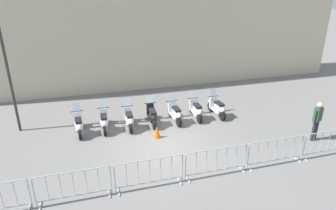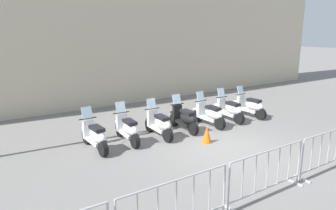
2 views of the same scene
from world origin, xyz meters
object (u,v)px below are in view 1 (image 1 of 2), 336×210
at_px(barrier_segment_4, 276,152).
at_px(barrier_segment_5, 329,143).
at_px(motorcycle_5, 196,110).
at_px(barrier_segment_3, 216,162).
at_px(officer_near_row_end, 317,119).
at_px(motorcycle_4, 175,113).
at_px(traffic_cone, 157,132).
at_px(motorcycle_1, 104,121).
at_px(motorcycle_6, 217,108).
at_px(motorcycle_2, 129,119).
at_px(barrier_segment_1, 74,186).
at_px(motorcycle_3, 152,115).
at_px(barrier_segment_2, 150,173).
at_px(motorcycle_0, 79,124).
at_px(street_lamp, 4,51).

height_order(barrier_segment_4, barrier_segment_5, same).
xyz_separation_m(motorcycle_5, barrier_segment_3, (-1.16, -4.59, 0.07)).
bearing_deg(officer_near_row_end, barrier_segment_5, -108.58).
distance_m(motorcycle_4, traffic_cone, 1.81).
distance_m(motorcycle_1, motorcycle_4, 3.36).
height_order(motorcycle_1, motorcycle_6, same).
xyz_separation_m(motorcycle_2, barrier_segment_4, (4.57, -4.61, 0.07)).
bearing_deg(motorcycle_5, barrier_segment_1, -142.80).
relative_size(motorcycle_6, barrier_segment_1, 0.75).
height_order(motorcycle_3, motorcycle_6, same).
height_order(motorcycle_4, barrier_segment_2, motorcycle_4).
xyz_separation_m(barrier_segment_3, barrier_segment_4, (2.37, -0.06, 0.00)).
xyz_separation_m(motorcycle_2, barrier_segment_5, (6.94, -4.67, 0.07)).
height_order(barrier_segment_2, barrier_segment_4, same).
bearing_deg(motorcycle_0, motorcycle_4, -1.59).
distance_m(motorcycle_3, motorcycle_5, 2.24).
bearing_deg(barrier_segment_5, officer_near_row_end, 71.42).
xyz_separation_m(motorcycle_6, officer_near_row_end, (2.84, -3.50, 0.53)).
bearing_deg(officer_near_row_end, street_lamp, 158.55).
bearing_deg(motorcycle_2, barrier_segment_5, -33.95).
distance_m(motorcycle_0, motorcycle_4, 4.47).
xyz_separation_m(barrier_segment_2, barrier_segment_5, (7.11, -0.17, 0.00)).
xyz_separation_m(motorcycle_5, street_lamp, (-8.17, 1.20, 3.19)).
bearing_deg(traffic_cone, barrier_segment_1, -138.13).
xyz_separation_m(motorcycle_3, barrier_segment_2, (-1.29, -4.56, 0.07)).
xyz_separation_m(motorcycle_1, barrier_segment_1, (-1.42, -4.58, 0.07)).
xyz_separation_m(motorcycle_3, officer_near_row_end, (6.20, -3.59, 0.53)).
height_order(motorcycle_6, barrier_segment_5, motorcycle_6).
height_order(motorcycle_2, motorcycle_6, same).
bearing_deg(motorcycle_2, motorcycle_4, -0.68).
relative_size(motorcycle_4, barrier_segment_2, 0.75).
height_order(motorcycle_5, motorcycle_6, same).
bearing_deg(traffic_cone, motorcycle_4, 44.95).
relative_size(barrier_segment_3, barrier_segment_5, 1.00).
distance_m(motorcycle_0, motorcycle_6, 6.71).
relative_size(motorcycle_1, street_lamp, 0.28).
relative_size(motorcycle_0, street_lamp, 0.28).
xyz_separation_m(motorcycle_0, barrier_segment_3, (4.43, -4.66, 0.07)).
height_order(motorcycle_3, street_lamp, street_lamp).
height_order(motorcycle_5, barrier_segment_2, motorcycle_5).
relative_size(motorcycle_6, barrier_segment_3, 0.75).
height_order(motorcycle_1, motorcycle_4, same).
relative_size(motorcycle_0, barrier_segment_5, 0.75).
xyz_separation_m(motorcycle_6, barrier_segment_3, (-2.28, -4.52, 0.07)).
distance_m(barrier_segment_3, street_lamp, 9.62).
distance_m(barrier_segment_2, barrier_segment_5, 7.11).
bearing_deg(motorcycle_3, barrier_segment_3, -76.83).
xyz_separation_m(barrier_segment_4, traffic_cone, (-3.60, 3.31, -0.25)).
distance_m(motorcycle_5, barrier_segment_5, 5.91).
bearing_deg(barrier_segment_3, motorcycle_4, 89.45).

